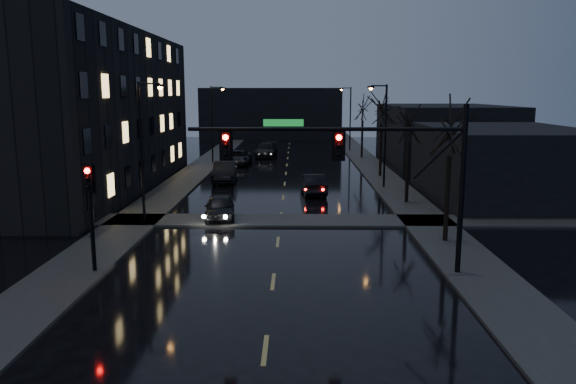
{
  "coord_description": "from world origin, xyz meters",
  "views": [
    {
      "loc": [
        0.88,
        -13.37,
        7.48
      ],
      "look_at": [
        0.56,
        10.44,
        3.2
      ],
      "focal_mm": 35.0,
      "sensor_mm": 36.0,
      "label": 1
    }
  ],
  "objects_px": {
    "oncoming_car_b": "(225,172)",
    "oncoming_car_c": "(238,158)",
    "oncoming_car_d": "(266,150)",
    "lead_car": "(313,184)",
    "oncoming_car_a": "(220,207)"
  },
  "relations": [
    {
      "from": "oncoming_car_b",
      "to": "oncoming_car_d",
      "type": "xyz_separation_m",
      "value": [
        2.51,
        18.1,
        -0.04
      ]
    },
    {
      "from": "oncoming_car_a",
      "to": "lead_car",
      "type": "bearing_deg",
      "value": 49.08
    },
    {
      "from": "oncoming_car_a",
      "to": "oncoming_car_b",
      "type": "bearing_deg",
      "value": 89.31
    },
    {
      "from": "oncoming_car_b",
      "to": "oncoming_car_d",
      "type": "bearing_deg",
      "value": 79.56
    },
    {
      "from": "oncoming_car_c",
      "to": "oncoming_car_d",
      "type": "height_order",
      "value": "oncoming_car_d"
    },
    {
      "from": "oncoming_car_b",
      "to": "oncoming_car_c",
      "type": "height_order",
      "value": "oncoming_car_b"
    },
    {
      "from": "oncoming_car_c",
      "to": "oncoming_car_d",
      "type": "distance_m",
      "value": 7.55
    },
    {
      "from": "oncoming_car_c",
      "to": "oncoming_car_d",
      "type": "xyz_separation_m",
      "value": [
        2.48,
        7.12,
        0.06
      ]
    },
    {
      "from": "oncoming_car_b",
      "to": "oncoming_car_d",
      "type": "relative_size",
      "value": 0.92
    },
    {
      "from": "oncoming_car_c",
      "to": "oncoming_car_d",
      "type": "bearing_deg",
      "value": 70.81
    },
    {
      "from": "lead_car",
      "to": "oncoming_car_c",
      "type": "bearing_deg",
      "value": -71.22
    },
    {
      "from": "oncoming_car_b",
      "to": "oncoming_car_c",
      "type": "xyz_separation_m",
      "value": [
        0.03,
        10.98,
        -0.1
      ]
    },
    {
      "from": "oncoming_car_b",
      "to": "oncoming_car_d",
      "type": "distance_m",
      "value": 18.28
    },
    {
      "from": "oncoming_car_d",
      "to": "lead_car",
      "type": "xyz_separation_m",
      "value": [
        4.72,
        -23.63,
        -0.05
      ]
    },
    {
      "from": "oncoming_car_c",
      "to": "lead_car",
      "type": "xyz_separation_m",
      "value": [
        7.21,
        -16.51,
        0.01
      ]
    }
  ]
}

